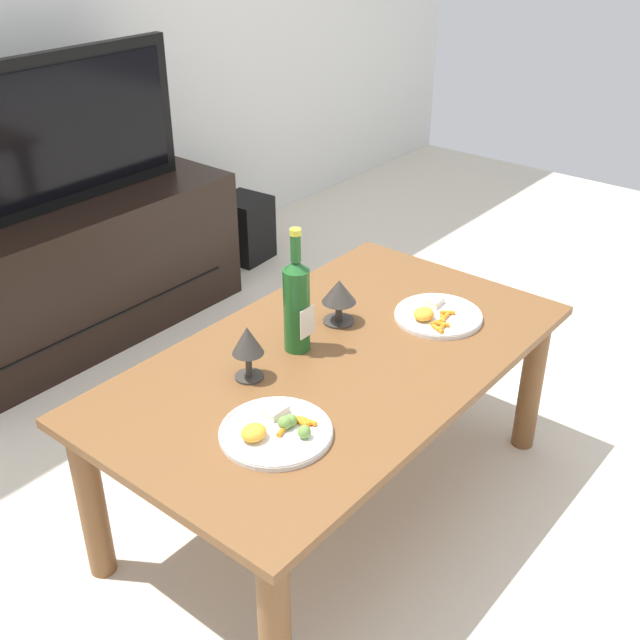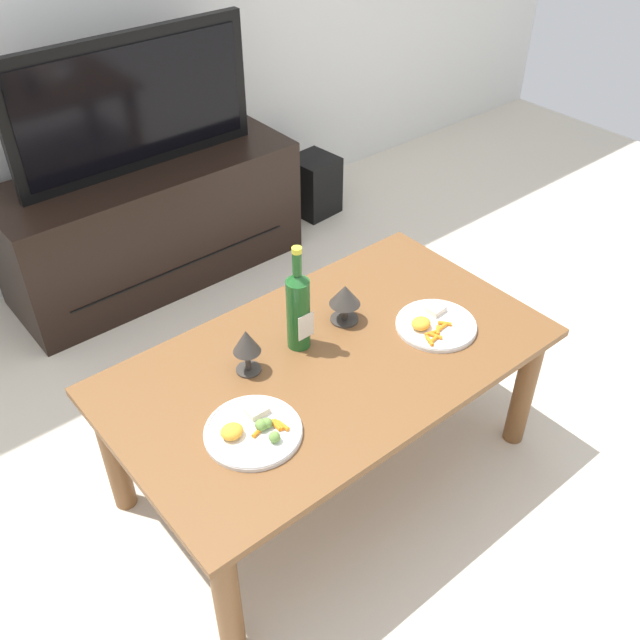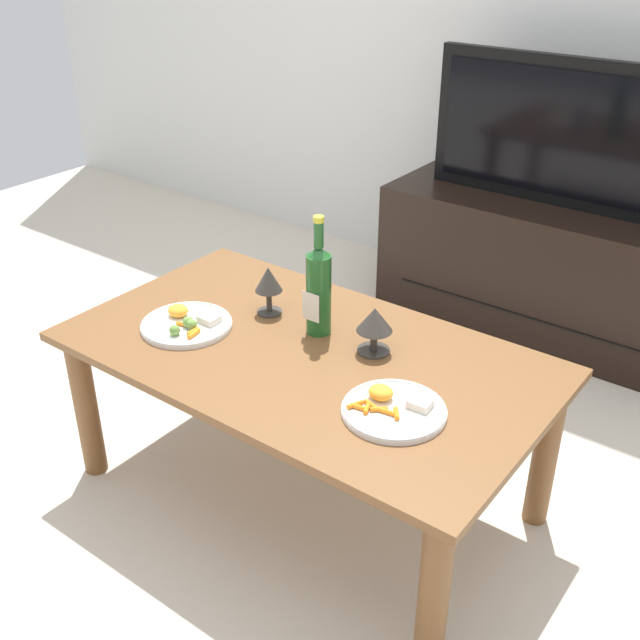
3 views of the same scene
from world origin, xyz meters
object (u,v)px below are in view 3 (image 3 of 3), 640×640
at_px(dining_table, 305,375).
at_px(goblet_left, 268,282).
at_px(dinner_plate_right, 393,408).
at_px(tv_screen, 566,134).
at_px(tv_stand, 545,268).
at_px(goblet_right, 375,322).
at_px(wine_bottle, 319,287).
at_px(dinner_plate_left, 187,323).

relative_size(dining_table, goblet_left, 8.97).
xyz_separation_m(dining_table, dinner_plate_right, (0.35, -0.10, 0.09)).
bearing_deg(goblet_left, tv_screen, 74.24).
distance_m(tv_stand, dinner_plate_right, 1.53).
xyz_separation_m(tv_screen, goblet_right, (0.01, -1.28, -0.23)).
xyz_separation_m(dining_table, wine_bottle, (-0.03, 0.11, 0.22)).
relative_size(goblet_right, dinner_plate_left, 0.51).
bearing_deg(goblet_right, tv_screen, 90.31).
height_order(tv_screen, dinner_plate_right, tv_screen).
bearing_deg(dinner_plate_left, dinner_plate_right, 0.12).
bearing_deg(goblet_left, dinner_plate_left, -122.24).
xyz_separation_m(wine_bottle, goblet_left, (-0.18, 0.00, -0.04)).
bearing_deg(dining_table, wine_bottle, 106.99).
distance_m(tv_screen, goblet_left, 1.35).
bearing_deg(dining_table, goblet_left, 153.55).
relative_size(tv_screen, wine_bottle, 3.02).
bearing_deg(tv_stand, dinner_plate_right, -82.36).
bearing_deg(dinner_plate_right, tv_screen, 97.65).
height_order(tv_stand, goblet_left, goblet_left).
height_order(wine_bottle, goblet_right, wine_bottle).
height_order(goblet_left, dinner_plate_left, goblet_left).
height_order(tv_stand, dinner_plate_right, dinner_plate_right).
xyz_separation_m(wine_bottle, dinner_plate_left, (-0.32, -0.21, -0.13)).
xyz_separation_m(tv_stand, dinner_plate_left, (-0.49, -1.50, 0.24)).
bearing_deg(wine_bottle, dining_table, -73.01).
relative_size(goblet_left, dinner_plate_right, 0.58).
distance_m(dining_table, dinner_plate_left, 0.38).
relative_size(tv_stand, goblet_left, 8.84).
relative_size(tv_stand, dinner_plate_right, 5.16).
xyz_separation_m(dining_table, tv_stand, (0.15, 1.39, -0.15)).
bearing_deg(dinner_plate_left, goblet_right, 22.70).
height_order(tv_screen, goblet_right, tv_screen).
bearing_deg(goblet_left, goblet_right, 0.00).
height_order(goblet_right, dinner_plate_left, goblet_right).
bearing_deg(dining_table, dinner_plate_right, -16.22).
xyz_separation_m(wine_bottle, dinner_plate_right, (0.38, -0.21, -0.13)).
distance_m(dining_table, goblet_right, 0.25).
bearing_deg(goblet_left, dinner_plate_right, -20.33).
distance_m(goblet_left, goblet_right, 0.37).
bearing_deg(dinner_plate_left, wine_bottle, 33.18).
bearing_deg(tv_screen, dinner_plate_right, -82.35).
relative_size(wine_bottle, dinner_plate_right, 1.37).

